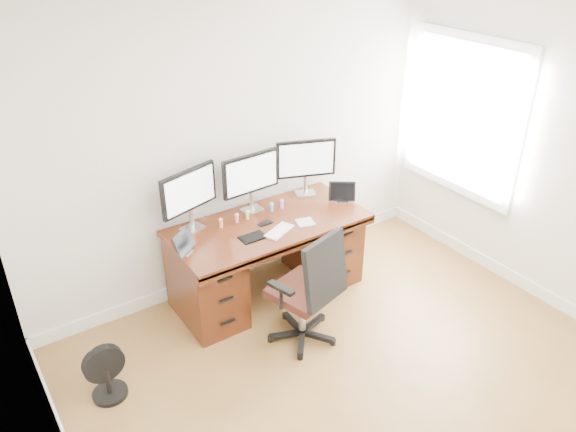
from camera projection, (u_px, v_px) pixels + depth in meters
ground at (411, 426)px, 3.82m from camera, size 4.50×4.50×0.00m
back_wall at (239, 140)px, 4.81m from camera, size 4.00×0.10×2.70m
desk at (267, 255)px, 4.96m from camera, size 1.70×0.80×0.75m
office_chair at (307, 306)px, 4.44m from camera, size 0.66×0.66×1.01m
floor_fan at (106, 373)px, 3.97m from camera, size 0.30×0.25×0.43m
monitor_left at (189, 192)px, 4.52m from camera, size 0.54×0.19×0.53m
monitor_center at (251, 176)px, 4.80m from camera, size 0.55×0.15×0.53m
monitor_right at (306, 161)px, 5.09m from camera, size 0.53×0.23×0.53m
tablet_left at (185, 244)px, 4.31m from camera, size 0.23×0.20×0.19m
tablet_right at (343, 193)px, 5.07m from camera, size 0.23×0.20×0.19m
keyboard at (279, 231)px, 4.63m from camera, size 0.31×0.22×0.01m
trackpad at (305, 222)px, 4.76m from camera, size 0.18×0.18×0.01m
drawing_tablet at (253, 237)px, 4.55m from camera, size 0.21×0.14×0.01m
phone at (265, 223)px, 4.75m from camera, size 0.12×0.07×0.01m
figurine_orange at (221, 222)px, 4.67m from camera, size 0.04×0.04×0.09m
figurine_pink at (237, 217)px, 4.75m from camera, size 0.04×0.04×0.09m
figurine_yellow at (247, 214)px, 4.80m from camera, size 0.04×0.04×0.09m
figurine_blue at (272, 207)px, 4.92m from camera, size 0.04×0.04×0.09m
figurine_purple at (282, 203)px, 4.97m from camera, size 0.04×0.04×0.09m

